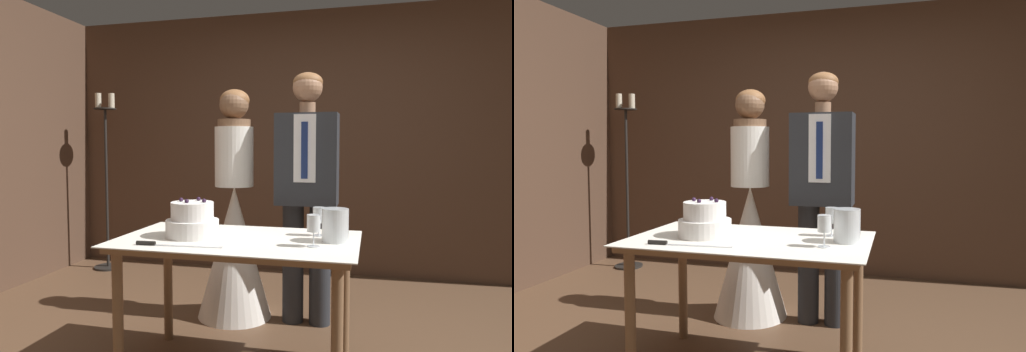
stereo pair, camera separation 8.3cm
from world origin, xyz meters
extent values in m
cube|color=#513828|center=(0.00, 2.18, 1.28)|extent=(5.37, 0.12, 2.56)
cylinder|color=brown|center=(-0.77, -0.26, 0.35)|extent=(0.06, 0.06, 0.71)
cylinder|color=brown|center=(0.35, -0.26, 0.35)|extent=(0.06, 0.06, 0.71)
cylinder|color=brown|center=(-0.77, 0.34, 0.35)|extent=(0.06, 0.06, 0.71)
cylinder|color=brown|center=(0.35, 0.34, 0.35)|extent=(0.06, 0.06, 0.71)
cube|color=brown|center=(-0.21, 0.04, 0.72)|extent=(1.24, 0.72, 0.03)
cube|color=white|center=(-0.21, 0.04, 0.75)|extent=(1.30, 0.78, 0.01)
cylinder|color=white|center=(-0.47, 0.02, 0.80)|extent=(0.30, 0.30, 0.10)
cylinder|color=white|center=(-0.47, 0.02, 0.89)|extent=(0.24, 0.24, 0.10)
sphere|color=#2D1933|center=(-0.40, 0.02, 0.95)|extent=(0.02, 0.02, 0.02)
sphere|color=#2D1933|center=(-0.46, 0.09, 0.95)|extent=(0.02, 0.02, 0.02)
sphere|color=#2D1933|center=(-0.54, 0.03, 0.95)|extent=(0.02, 0.02, 0.02)
sphere|color=#2D1933|center=(-0.48, -0.03, 0.95)|extent=(0.02, 0.02, 0.02)
cube|color=silver|center=(-0.39, -0.22, 0.75)|extent=(0.35, 0.06, 0.00)
cylinder|color=black|center=(-0.61, -0.24, 0.76)|extent=(0.10, 0.03, 0.02)
cylinder|color=silver|center=(0.22, -0.07, 0.75)|extent=(0.06, 0.06, 0.00)
cylinder|color=silver|center=(0.22, -0.07, 0.79)|extent=(0.01, 0.01, 0.07)
cylinder|color=silver|center=(0.22, -0.07, 0.87)|extent=(0.07, 0.07, 0.08)
cylinder|color=maroon|center=(0.22, -0.07, 0.84)|extent=(0.06, 0.06, 0.04)
cylinder|color=silver|center=(0.21, 0.22, 0.75)|extent=(0.07, 0.07, 0.00)
cylinder|color=silver|center=(0.21, 0.22, 0.79)|extent=(0.01, 0.01, 0.07)
cylinder|color=silver|center=(0.21, 0.22, 0.87)|extent=(0.07, 0.07, 0.09)
cylinder|color=maroon|center=(0.21, 0.22, 0.84)|extent=(0.06, 0.06, 0.02)
cylinder|color=silver|center=(0.31, 0.08, 0.84)|extent=(0.14, 0.14, 0.18)
cylinder|color=beige|center=(0.31, 0.08, 0.79)|extent=(0.06, 0.06, 0.08)
sphere|color=#F9CC4C|center=(0.31, 0.08, 0.84)|extent=(0.02, 0.02, 0.02)
cone|color=white|center=(-0.47, 0.83, 0.48)|extent=(0.54, 0.54, 0.96)
cylinder|color=white|center=(-0.47, 0.83, 1.17)|extent=(0.28, 0.28, 0.43)
cylinder|color=brown|center=(-0.47, 0.83, 1.42)|extent=(0.24, 0.24, 0.05)
sphere|color=brown|center=(-0.47, 0.83, 1.55)|extent=(0.21, 0.21, 0.21)
ellipsoid|color=brown|center=(-0.47, 0.85, 1.58)|extent=(0.22, 0.22, 0.16)
cylinder|color=#282B30|center=(-0.04, 0.83, 0.42)|extent=(0.15, 0.15, 0.84)
cylinder|color=#282B30|center=(0.15, 0.83, 0.42)|extent=(0.15, 0.15, 0.84)
cube|color=#282B30|center=(0.06, 0.83, 1.16)|extent=(0.42, 0.24, 0.63)
cube|color=white|center=(0.06, 0.71, 1.24)|extent=(0.15, 0.01, 0.46)
cube|color=navy|center=(0.06, 0.70, 1.22)|extent=(0.04, 0.01, 0.38)
cylinder|color=#A37556|center=(0.06, 0.83, 1.51)|extent=(0.11, 0.11, 0.07)
sphere|color=#A37556|center=(0.06, 0.83, 1.65)|extent=(0.21, 0.21, 0.21)
ellipsoid|color=brown|center=(0.06, 0.84, 1.69)|extent=(0.21, 0.21, 0.13)
cylinder|color=black|center=(-2.12, 1.77, 0.01)|extent=(0.28, 0.28, 0.02)
cylinder|color=black|center=(-2.12, 1.77, 0.82)|extent=(0.03, 0.03, 1.60)
cylinder|color=black|center=(-2.12, 1.77, 1.62)|extent=(0.22, 0.22, 0.01)
cylinder|color=beige|center=(-2.19, 1.77, 1.71)|extent=(0.06, 0.06, 0.15)
cylinder|color=beige|center=(-2.04, 1.77, 1.70)|extent=(0.06, 0.06, 0.15)
camera|label=1|loc=(0.50, -2.32, 1.25)|focal=32.00mm
camera|label=2|loc=(0.58, -2.30, 1.25)|focal=32.00mm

